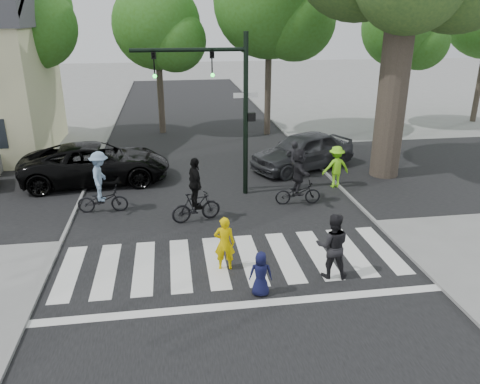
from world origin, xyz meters
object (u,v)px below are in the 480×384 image
Objects in this scene: pedestrian_woman at (225,243)px; pedestrian_adult at (332,246)px; car_suv at (96,163)px; cyclist_right at (298,180)px; cyclist_left at (101,187)px; pedestrian_child at (261,274)px; cyclist_mid at (196,196)px; car_grey at (303,151)px; traffic_signal at (223,93)px.

pedestrian_adult is at bearing 172.46° from pedestrian_woman.
pedestrian_adult is 11.18m from car_suv.
cyclist_left is at bearing 177.48° from cyclist_right.
cyclist_left is 0.37× the size of car_suv.
car_suv is at bearing -51.51° from pedestrian_child.
car_grey is (5.08, 4.98, -0.08)m from cyclist_mid.
cyclist_mid is (-1.29, 4.70, 0.32)m from pedestrian_child.
cyclist_left is at bearing -41.48° from pedestrian_woman.
pedestrian_woman is at bearing -50.42° from cyclist_left.
pedestrian_adult is 9.26m from car_grey.
cyclist_left is 1.04× the size of cyclist_right.
pedestrian_woman is 9.43m from car_grey.
traffic_signal is at bearing 152.06° from cyclist_right.
traffic_signal is 5.62m from car_grey.
cyclist_left reaches higher than car_grey.
cyclist_mid reaches higher than car_grey.
cyclist_right reaches higher than pedestrian_woman.
pedestrian_child is 0.53× the size of cyclist_mid.
car_grey is at bearing -91.43° from car_suv.
car_suv is at bearing 154.70° from cyclist_right.
traffic_signal is 7.38m from pedestrian_adult.
cyclist_left reaches higher than cyclist_right.
car_grey is (3.80, 9.68, 0.25)m from pedestrian_child.
cyclist_left is 6.98m from cyclist_right.
pedestrian_adult is 0.81× the size of cyclist_mid.
pedestrian_child is 0.55× the size of cyclist_right.
traffic_signal reaches higher than cyclist_left.
pedestrian_woman is 1.31× the size of pedestrian_child.
traffic_signal is 1.23× the size of car_grey.
car_grey is (8.89, 0.46, 0.01)m from car_suv.
traffic_signal is at bearing -79.26° from car_grey.
cyclist_left is 3.33m from car_suv.
car_grey reaches higher than pedestrian_child.
pedestrian_child is 0.65× the size of pedestrian_adult.
cyclist_mid is at bearing -21.32° from cyclist_left.
traffic_signal reaches higher than car_suv.
traffic_signal reaches higher than pedestrian_woman.
cyclist_right is 0.43× the size of car_grey.
pedestrian_child is 4.89m from cyclist_mid.
car_suv is at bearing 130.05° from cyclist_mid.
cyclist_mid is at bearing -144.32° from car_suv.
cyclist_mid reaches higher than cyclist_left.
cyclist_mid is 5.91m from car_suv.
pedestrian_adult is at bearing -71.88° from traffic_signal.
pedestrian_child is 0.53× the size of cyclist_left.
pedestrian_child is at bearing -53.03° from cyclist_left.
cyclist_right is at bearing -41.82° from car_grey.
cyclist_mid is at bearing -65.09° from pedestrian_child.
cyclist_mid reaches higher than pedestrian_adult.
car_suv is (-7.11, 8.63, -0.08)m from pedestrian_adult.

